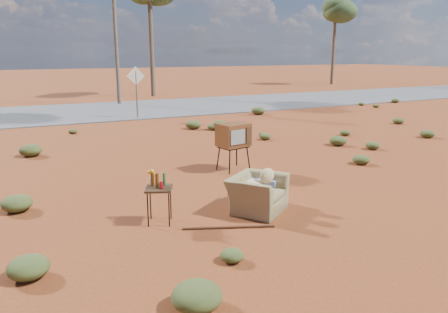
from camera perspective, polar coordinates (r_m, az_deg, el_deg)
name	(u,v)px	position (r m, az deg, el deg)	size (l,w,h in m)	color
ground	(239,216)	(7.70, 1.93, -7.79)	(140.00, 140.00, 0.00)	maroon
highway	(90,112)	(21.76, -17.14, 5.63)	(140.00, 7.00, 0.04)	#565659
armchair	(258,188)	(7.90, 4.50, -4.13)	(1.27, 1.29, 0.87)	olive
tv_unit	(233,136)	(10.43, 1.25, 2.74)	(0.80, 0.69, 1.13)	black
side_table	(157,186)	(7.31, -8.72, -3.80)	(0.57, 0.57, 0.88)	#372314
rusty_bar	(229,227)	(7.18, 0.62, -9.23)	(0.04, 0.04, 1.50)	#492813
road_sign	(136,83)	(19.00, -11.41, 9.39)	(0.78, 0.06, 2.19)	brown
eucalyptus_right	(335,13)	(39.67, 14.35, 17.71)	(3.20, 3.20, 7.10)	brown
utility_pole_center	(115,25)	(24.45, -14.04, 16.34)	(1.40, 0.20, 8.00)	brown
scrub_patch	(128,159)	(11.34, -12.39, -0.33)	(17.49, 8.07, 0.33)	#404D21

